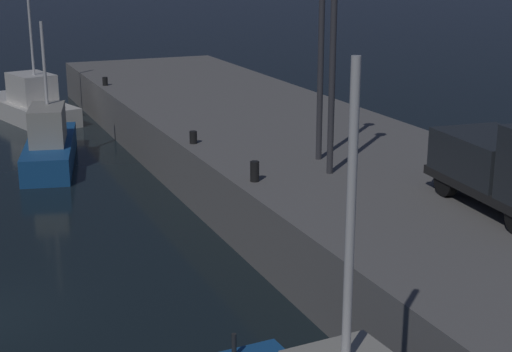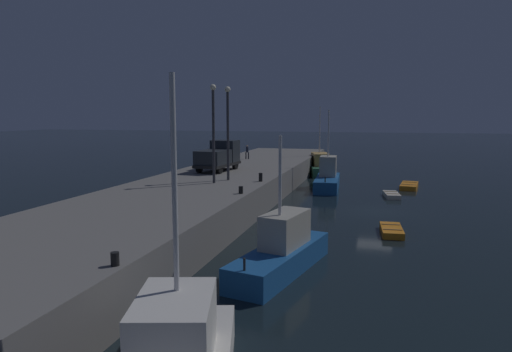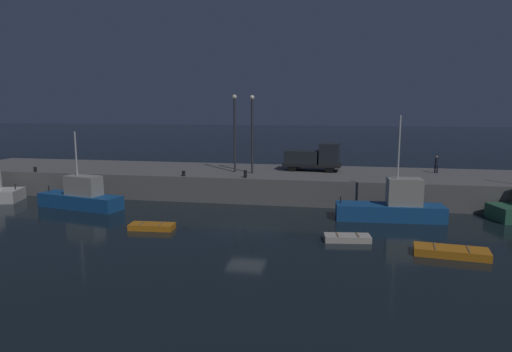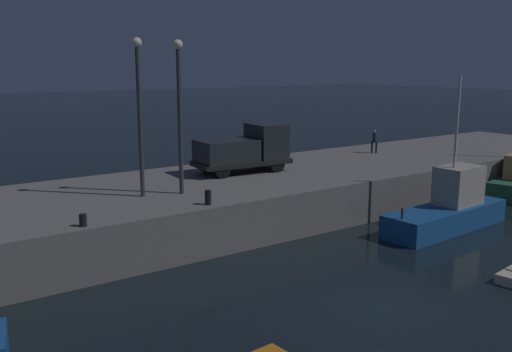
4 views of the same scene
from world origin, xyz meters
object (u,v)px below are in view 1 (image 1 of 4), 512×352
fishing_trawler_red (50,144)px  lamp_post_west (321,35)px  bollard_west (105,81)px  lamp_post_east (333,42)px  bollard_east (193,137)px  bollard_central (255,171)px  fishing_boat_blue (29,104)px

fishing_trawler_red → lamp_post_west: (11.11, 7.41, 5.43)m
bollard_west → lamp_post_west: bearing=10.4°
lamp_post_east → bollard_east: 7.31m
lamp_post_west → bollard_west: (-18.20, -3.33, -3.95)m
bollard_central → bollard_east: bearing=-178.4°
bollard_west → bollard_east: (14.38, 0.12, 0.01)m
lamp_post_west → bollard_east: lamp_post_west is taller
lamp_post_east → bollard_east: size_ratio=15.09×
fishing_trawler_red → lamp_post_west: lamp_post_west is taller
fishing_boat_blue → fishing_trawler_red: bearing=-2.4°
fishing_boat_blue → bollard_west: size_ratio=19.17×
fishing_trawler_red → lamp_post_east: lamp_post_east is taller
lamp_post_west → bollard_east: size_ratio=15.23×
fishing_boat_blue → lamp_post_east: (23.41, 6.47, 5.46)m
lamp_post_west → bollard_central: bearing=-61.9°
fishing_boat_blue → bollard_west: (3.48, 3.64, 1.54)m
fishing_boat_blue → bollard_east: fishing_boat_blue is taller
fishing_boat_blue → lamp_post_east: bearing=15.4°
fishing_trawler_red → bollard_west: bearing=150.1°
fishing_trawler_red → bollard_central: fishing_trawler_red is taller
lamp_post_east → bollard_west: lamp_post_east is taller
lamp_post_west → bollard_central: (1.63, -3.06, -3.86)m
fishing_trawler_red → fishing_boat_blue: 10.58m
fishing_boat_blue → lamp_post_west: size_ratio=1.23×
bollard_central → bollard_west: bearing=-179.2°
lamp_post_east → bollard_central: 4.60m
bollard_east → fishing_boat_blue: bearing=-168.1°
bollard_central → bollard_east: size_ratio=1.37×
bollard_central → fishing_boat_blue: bearing=-170.5°
fishing_trawler_red → fishing_boat_blue: bearing=177.6°
fishing_trawler_red → bollard_west: (-7.09, 4.08, 1.48)m
fishing_trawler_red → bollard_west: 8.31m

